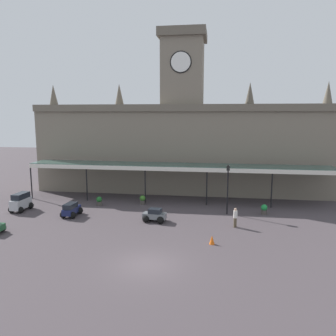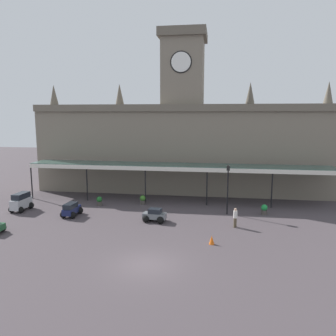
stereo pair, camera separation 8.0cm
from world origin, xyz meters
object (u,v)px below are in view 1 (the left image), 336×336
at_px(car_navy_estate, 71,210).
at_px(planter_by_canopy, 99,201).
at_px(car_silver_van, 21,203).
at_px(planter_forecourt_centre, 143,200).
at_px(traffic_cone, 212,240).
at_px(car_grey_sedan, 155,216).
at_px(planter_near_kerb, 264,209).
at_px(victorian_lamppost, 228,183).
at_px(pedestrian_near_entrance, 235,217).

distance_m(car_navy_estate, planter_by_canopy, 4.12).
relative_size(car_navy_estate, car_silver_van, 0.94).
relative_size(planter_forecourt_centre, planter_by_canopy, 1.00).
height_order(car_navy_estate, planter_by_canopy, car_navy_estate).
bearing_deg(car_silver_van, traffic_cone, -17.80).
xyz_separation_m(car_grey_sedan, traffic_cone, (5.16, -4.62, -0.17)).
bearing_deg(car_grey_sedan, planter_near_kerb, 20.27).
height_order(victorian_lamppost, planter_forecourt_centre, victorian_lamppost).
xyz_separation_m(car_grey_sedan, car_silver_van, (-13.76, 1.46, 0.30)).
xyz_separation_m(traffic_cone, planter_forecourt_centre, (-7.50, 10.13, 0.15)).
bearing_deg(traffic_cone, car_grey_sedan, 138.20).
relative_size(car_silver_van, planter_by_canopy, 2.54).
xyz_separation_m(pedestrian_near_entrance, victorian_lamppost, (-0.58, 3.82, 2.09)).
relative_size(traffic_cone, planter_by_canopy, 0.70).
distance_m(car_navy_estate, planter_forecourt_centre, 7.62).
relative_size(car_navy_estate, pedestrian_near_entrance, 1.37).
height_order(car_grey_sedan, traffic_cone, car_grey_sedan).
xyz_separation_m(car_navy_estate, traffic_cone, (13.21, -5.09, -0.23)).
relative_size(car_silver_van, planter_forecourt_centre, 2.54).
distance_m(traffic_cone, planter_by_canopy, 14.90).
bearing_deg(pedestrian_near_entrance, car_grey_sedan, 175.71).
relative_size(car_navy_estate, planter_forecourt_centre, 2.38).
height_order(car_navy_estate, traffic_cone, car_navy_estate).
distance_m(car_silver_van, planter_by_canopy, 7.62).
bearing_deg(planter_forecourt_centre, car_navy_estate, -138.58).
distance_m(car_silver_van, victorian_lamppost, 20.42).
relative_size(pedestrian_near_entrance, planter_by_canopy, 1.74).
xyz_separation_m(victorian_lamppost, planter_near_kerb, (3.51, 0.39, -2.51)).
relative_size(planter_near_kerb, planter_by_canopy, 1.00).
relative_size(car_silver_van, planter_near_kerb, 2.54).
distance_m(traffic_cone, planter_forecourt_centre, 12.60).
relative_size(pedestrian_near_entrance, planter_near_kerb, 1.74).
distance_m(car_silver_van, pedestrian_near_entrance, 20.89).
height_order(planter_near_kerb, planter_by_canopy, same).
xyz_separation_m(planter_near_kerb, planter_forecourt_centre, (-12.31, 1.83, 0.00)).
xyz_separation_m(car_silver_van, traffic_cone, (18.92, -6.07, -0.47)).
bearing_deg(victorian_lamppost, pedestrian_near_entrance, -81.39).
bearing_deg(planter_near_kerb, car_grey_sedan, -159.73).
relative_size(victorian_lamppost, planter_near_kerb, 5.02).
distance_m(car_navy_estate, planter_near_kerb, 18.30).
distance_m(victorian_lamppost, planter_near_kerb, 4.33).
distance_m(pedestrian_near_entrance, planter_forecourt_centre, 11.16).
distance_m(planter_near_kerb, planter_by_canopy, 16.71).
relative_size(car_grey_sedan, planter_near_kerb, 2.22).
relative_size(car_silver_van, traffic_cone, 3.63).
height_order(car_silver_van, traffic_cone, car_silver_van).
bearing_deg(planter_near_kerb, victorian_lamppost, -173.64).
xyz_separation_m(car_grey_sedan, pedestrian_near_entrance, (7.04, -0.53, 0.41)).
xyz_separation_m(pedestrian_near_entrance, planter_by_canopy, (-13.76, 4.91, -0.42)).
relative_size(car_grey_sedan, planter_forecourt_centre, 2.22).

